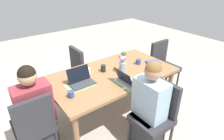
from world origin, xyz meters
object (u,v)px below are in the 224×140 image
at_px(person_head_left_left_mid, 37,116).
at_px(person_near_left_near, 149,110).
at_px(coffee_mug_centre_right, 138,62).
at_px(book_red_cover, 153,63).
at_px(chair_near_left_near, 156,112).
at_px(chair_far_left_far, 83,68).
at_px(coffee_mug_near_right, 103,68).
at_px(chair_head_right_right_near, 163,63).
at_px(flower_vase, 123,64).
at_px(laptop_near_left_near, 126,80).
at_px(laptop_head_left_left_mid, 81,81).
at_px(dining_table, 112,77).
at_px(chair_head_left_left_mid, 34,124).
at_px(coffee_mug_far_left, 87,71).
at_px(coffee_mug_near_left, 71,94).
at_px(coffee_mug_centre_left, 124,55).

bearing_deg(person_head_left_left_mid, person_near_left_near, -32.36).
height_order(coffee_mug_centre_right, book_red_cover, coffee_mug_centre_right).
relative_size(chair_near_left_near, coffee_mug_centre_right, 10.92).
xyz_separation_m(chair_far_left_far, coffee_mug_near_right, (-0.02, -0.68, 0.28)).
bearing_deg(chair_head_right_right_near, person_head_left_left_mid, -177.51).
xyz_separation_m(flower_vase, coffee_mug_centre_right, (0.37, 0.05, -0.08)).
bearing_deg(laptop_near_left_near, book_red_cover, 15.07).
bearing_deg(person_near_left_near, coffee_mug_centre_right, 55.26).
bearing_deg(coffee_mug_near_right, person_near_left_near, -84.73).
distance_m(laptop_head_left_left_mid, coffee_mug_centre_right, 1.02).
distance_m(dining_table, laptop_near_left_near, 0.36).
relative_size(chair_far_left_far, laptop_near_left_near, 2.81).
xyz_separation_m(chair_near_left_near, flower_vase, (0.06, 0.75, 0.36)).
distance_m(chair_head_left_left_mid, coffee_mug_near_right, 1.18).
height_order(flower_vase, laptop_head_left_left_mid, flower_vase).
xyz_separation_m(coffee_mug_near_right, coffee_mug_far_left, (-0.23, 0.07, -0.01)).
distance_m(dining_table, chair_near_left_near, 0.83).
height_order(coffee_mug_near_right, coffee_mug_far_left, coffee_mug_near_right).
bearing_deg(dining_table, coffee_mug_near_right, 121.30).
height_order(flower_vase, laptop_near_left_near, flower_vase).
xyz_separation_m(chair_head_left_left_mid, coffee_mug_far_left, (0.90, 0.29, 0.27)).
bearing_deg(coffee_mug_near_left, laptop_near_left_near, -12.02).
xyz_separation_m(coffee_mug_near_left, coffee_mug_near_right, (0.67, 0.30, 0.01)).
bearing_deg(flower_vase, person_near_left_near, -101.33).
distance_m(chair_near_left_near, laptop_near_left_near, 0.55).
xyz_separation_m(person_near_left_near, coffee_mug_near_left, (-0.75, 0.56, 0.24)).
xyz_separation_m(dining_table, flower_vase, (0.14, -0.06, 0.20)).
distance_m(chair_near_left_near, person_near_left_near, 0.10).
distance_m(person_near_left_near, laptop_near_left_near, 0.48).
bearing_deg(dining_table, chair_head_left_left_mid, -175.33).
bearing_deg(person_near_left_near, laptop_near_left_near, 93.59).
relative_size(laptop_near_left_near, coffee_mug_centre_left, 2.99).
height_order(coffee_mug_near_right, coffee_mug_centre_left, coffee_mug_centre_left).
xyz_separation_m(laptop_near_left_near, coffee_mug_far_left, (-0.28, 0.53, 0.00)).
relative_size(person_near_left_near, coffee_mug_far_left, 13.54).
bearing_deg(flower_vase, coffee_mug_centre_left, 47.88).
height_order(chair_head_left_left_mid, coffee_mug_far_left, chair_head_left_left_mid).
height_order(chair_far_left_far, coffee_mug_far_left, chair_far_left_far).
distance_m(chair_far_left_far, coffee_mug_far_left, 0.71).
xyz_separation_m(person_near_left_near, chair_head_right_right_near, (1.27, 0.83, -0.03)).
bearing_deg(flower_vase, chair_head_right_right_near, 7.27).
height_order(chair_head_right_right_near, coffee_mug_centre_right, chair_head_right_right_near).
height_order(laptop_head_left_left_mid, book_red_cover, laptop_head_left_left_mid).
bearing_deg(flower_vase, coffee_mug_near_left, -172.18).
height_order(person_near_left_near, chair_far_left_far, person_near_left_near).
bearing_deg(dining_table, chair_near_left_near, -84.18).
bearing_deg(flower_vase, book_red_cover, -7.63).
relative_size(chair_far_left_far, chair_head_right_right_near, 1.00).
distance_m(chair_near_left_near, coffee_mug_near_left, 1.07).
bearing_deg(dining_table, chair_far_left_far, 93.47).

